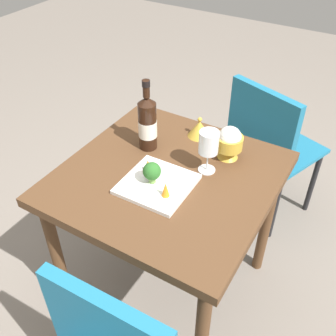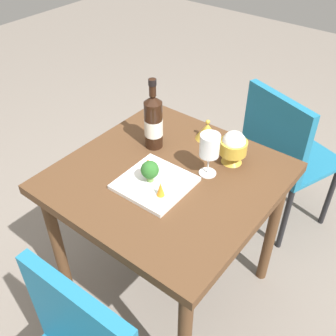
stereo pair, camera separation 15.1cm
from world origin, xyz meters
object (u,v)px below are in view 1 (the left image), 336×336
serving_plate (157,184)px  carrot_garnish_left (148,166)px  rice_bowl_lid (199,128)px  broccoli_floret (152,172)px  rice_bowl (229,142)px  carrot_garnish_right (166,189)px  chair_by_wall (268,141)px  wine_bottle (147,123)px  wine_glass (209,143)px

serving_plate → carrot_garnish_left: carrot_garnish_left is taller
rice_bowl_lid → broccoli_floret: 0.38m
rice_bowl → carrot_garnish_right: (-0.09, -0.34, -0.03)m
rice_bowl → carrot_garnish_left: 0.34m
chair_by_wall → rice_bowl_lid: bearing=-97.0°
chair_by_wall → rice_bowl: size_ratio=6.00×
broccoli_floret → carrot_garnish_left: bearing=136.4°
wine_bottle → rice_bowl: (0.32, 0.11, -0.05)m
chair_by_wall → carrot_garnish_right: bearing=-78.2°
rice_bowl → serving_plate: bearing=-117.2°
wine_glass → broccoli_floret: (-0.14, -0.18, -0.06)m
carrot_garnish_right → rice_bowl: bearing=75.5°
wine_glass → rice_bowl: wine_glass is taller
wine_glass → broccoli_floret: 0.24m
carrot_garnish_right → chair_by_wall: bearing=81.4°
wine_glass → broccoli_floret: bearing=-126.4°
carrot_garnish_left → wine_bottle: bearing=122.8°
serving_plate → carrot_garnish_right: size_ratio=4.34×
carrot_garnish_left → rice_bowl: bearing=49.8°
rice_bowl_lid → carrot_garnish_left: bearing=-98.0°
rice_bowl → broccoli_floret: bearing=-119.1°
wine_bottle → rice_bowl: 0.34m
rice_bowl_lid → carrot_garnish_left: (-0.05, -0.34, 0.00)m
wine_glass → serving_plate: 0.25m
serving_plate → carrot_garnish_right: (0.07, -0.04, 0.04)m
wine_glass → carrot_garnish_left: size_ratio=3.45×
wine_glass → carrot_garnish_right: 0.24m
wine_bottle → wine_glass: size_ratio=1.72×
chair_by_wall → wine_bottle: bearing=-100.7°
chair_by_wall → wine_bottle: wine_bottle is taller
rice_bowl → serving_plate: (-0.15, -0.30, -0.07)m
rice_bowl → carrot_garnish_right: rice_bowl is taller
rice_bowl → broccoli_floret: rice_bowl is taller
wine_bottle → serving_plate: 0.28m
broccoli_floret → carrot_garnish_left: (-0.05, 0.05, -0.02)m
rice_bowl_lid → serving_plate: 0.38m
wine_bottle → serving_plate: size_ratio=1.21×
chair_by_wall → rice_bowl_lid: (-0.21, -0.40, 0.24)m
wine_glass → serving_plate: size_ratio=0.71×
wine_glass → serving_plate: bearing=-123.9°
carrot_garnish_right → wine_bottle: bearing=133.9°
chair_by_wall → rice_bowl_lid: chair_by_wall is taller
broccoli_floret → carrot_garnish_left: broccoli_floret is taller
broccoli_floret → wine_glass: bearing=53.6°
broccoli_floret → carrot_garnish_left: 0.07m
carrot_garnish_left → carrot_garnish_right: carrot_garnish_right is taller
wine_glass → carrot_garnish_right: bearing=-103.7°
chair_by_wall → wine_glass: bearing=-76.3°
wine_bottle → broccoli_floret: bearing=-53.5°
serving_plate → broccoli_floret: (-0.02, -0.01, 0.06)m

